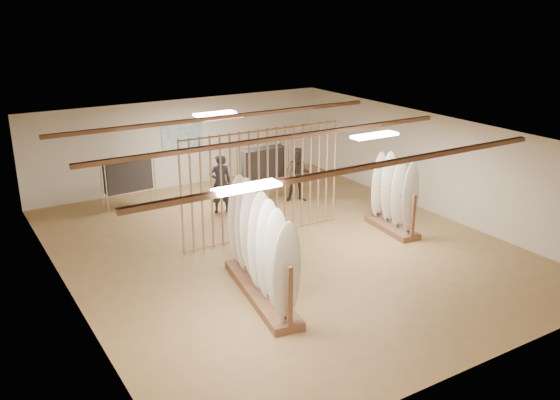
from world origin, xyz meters
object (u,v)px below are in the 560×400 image
rack_right (393,205)px  shopper_a (220,179)px  rack_left (261,262)px  clothing_rack_a (128,176)px  clothing_rack_b (263,163)px  shopper_b (299,171)px

rack_right → shopper_a: size_ratio=1.05×
rack_left → shopper_a: rack_left is taller
clothing_rack_a → clothing_rack_b: (3.82, -1.09, 0.09)m
clothing_rack_a → shopper_b: bearing=-26.6°
rack_left → rack_right: (4.75, 1.37, -0.07)m
rack_left → shopper_b: size_ratio=1.75×
clothing_rack_a → rack_left: bearing=-88.5°
clothing_rack_b → shopper_a: (-1.68, -0.51, -0.11)m
rack_right → clothing_rack_a: 7.47m
clothing_rack_a → shopper_b: shopper_b is taller
rack_right → shopper_a: 4.84m
clothing_rack_a → shopper_b: size_ratio=0.83×
rack_left → rack_right: rack_left is taller
shopper_a → clothing_rack_b: bearing=-147.2°
shopper_a → clothing_rack_a: bearing=-20.8°
clothing_rack_a → shopper_a: 2.67m
clothing_rack_a → clothing_rack_b: size_ratio=0.92×
clothing_rack_b → shopper_b: (0.75, -0.84, -0.16)m
rack_right → clothing_rack_a: (-5.34, 5.22, 0.30)m
rack_right → shopper_a: (-3.21, 3.62, 0.28)m
shopper_a → shopper_b: size_ratio=1.06×
rack_left → clothing_rack_a: rack_left is taller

